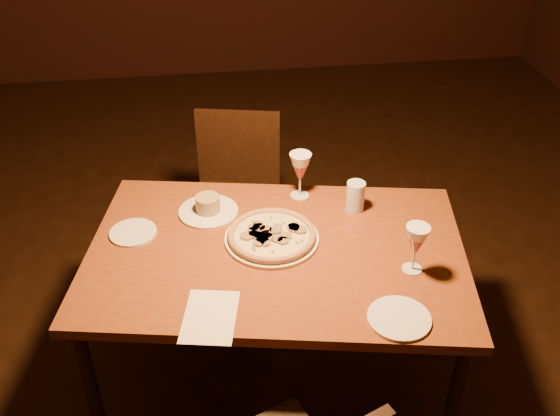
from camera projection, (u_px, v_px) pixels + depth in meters
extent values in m
plane|color=#311C10|center=(219.00, 397.00, 2.61)|extent=(7.00, 7.00, 0.00)
cube|color=brown|center=(276.00, 254.00, 2.27)|extent=(1.50, 1.12, 0.04)
cylinder|color=black|center=(94.00, 396.00, 2.19)|extent=(0.05, 0.05, 0.69)
cylinder|color=black|center=(144.00, 259.00, 2.81)|extent=(0.05, 0.05, 0.69)
cylinder|color=black|center=(451.00, 412.00, 2.14)|extent=(0.05, 0.05, 0.69)
cylinder|color=black|center=(422.00, 269.00, 2.76)|extent=(0.05, 0.05, 0.69)
cube|color=black|center=(235.00, 205.00, 3.01)|extent=(0.49, 0.49, 0.04)
cube|color=black|center=(238.00, 147.00, 3.04)|extent=(0.40, 0.12, 0.39)
cylinder|color=black|center=(198.00, 261.00, 3.02)|extent=(0.03, 0.03, 0.42)
cylinder|color=black|center=(210.00, 222.00, 3.29)|extent=(0.03, 0.03, 0.42)
cylinder|color=black|center=(266.00, 265.00, 2.99)|extent=(0.03, 0.03, 0.42)
cylinder|color=black|center=(272.00, 225.00, 3.26)|extent=(0.03, 0.03, 0.42)
cylinder|color=white|center=(272.00, 238.00, 2.30)|extent=(0.35, 0.35, 0.01)
cylinder|color=beige|center=(272.00, 236.00, 2.29)|extent=(0.32, 0.32, 0.01)
torus|color=tan|center=(272.00, 234.00, 2.29)|extent=(0.33, 0.33, 0.03)
cylinder|color=white|center=(208.00, 211.00, 2.44)|extent=(0.23, 0.23, 0.01)
cylinder|color=tan|center=(208.00, 204.00, 2.42)|extent=(0.10, 0.10, 0.06)
cylinder|color=white|center=(355.00, 196.00, 2.43)|extent=(0.07, 0.07, 0.12)
cylinder|color=white|center=(133.00, 233.00, 2.33)|extent=(0.18, 0.18, 0.01)
cylinder|color=white|center=(399.00, 318.00, 1.96)|extent=(0.20, 0.20, 0.01)
cube|color=white|center=(210.00, 317.00, 1.97)|extent=(0.21, 0.27, 0.00)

